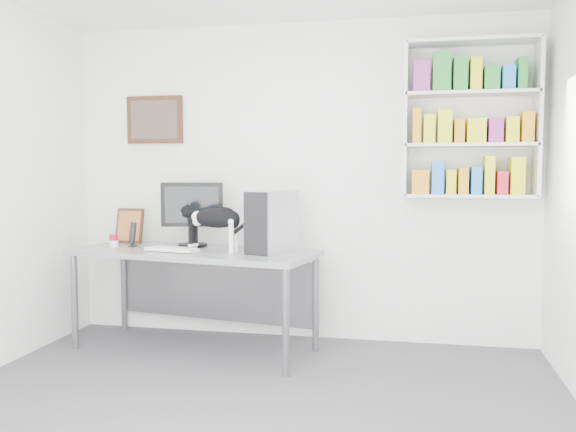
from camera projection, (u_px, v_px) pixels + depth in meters
The scene contains 11 objects.
room at pixel (230, 189), 3.29m from camera, with size 4.01×4.01×2.70m.
bookshelf at pixel (470, 119), 4.77m from camera, with size 1.03×0.28×1.24m, color silver.
wall_art at pixel (155, 120), 5.43m from camera, with size 0.52×0.04×0.42m, color #4E2919.
desk at pixel (194, 300), 4.90m from camera, with size 1.95×0.76×0.81m, color slate.
monitor at pixel (192, 214), 5.08m from camera, with size 0.51×0.25×0.55m, color black.
keyboard at pixel (172, 249), 4.79m from camera, with size 0.41×0.16×0.03m, color silver.
pc_tower at pixel (272, 222), 4.70m from camera, with size 0.21×0.48×0.48m, color #B4B5B9.
speaker at pixel (133, 234), 5.07m from camera, with size 0.09×0.09×0.21m, color black.
leaning_print at pixel (130, 225), 5.33m from camera, with size 0.25×0.10×0.31m, color #4E2919.
soup_can at pixel (114, 241), 5.06m from camera, with size 0.07×0.07×0.10m, color red.
cat at pixel (215, 229), 4.72m from camera, with size 0.59×0.16×0.36m, color black, non-canonical shape.
Camera 1 is at (0.97, -3.16, 1.46)m, focal length 38.00 mm.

